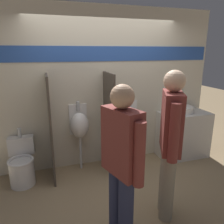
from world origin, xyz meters
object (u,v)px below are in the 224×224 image
Objects in this scene: cell_phone at (175,115)px; urinal_far at (131,120)px; toilet at (22,165)px; urinal_near_counter at (79,125)px; person_in_vest at (170,141)px; person_with_lanyard at (121,162)px; sink_basin at (181,109)px.

urinal_far is at bearing 163.95° from cell_phone.
urinal_near_counter is at bearing 9.85° from toilet.
toilet is at bearing 178.82° from cell_phone.
person_in_vest reaches higher than person_with_lanyard.
person_in_vest is (-1.09, -1.36, 0.06)m from sink_basin.
urinal_near_counter is 1.66m from person_with_lanyard.
sink_basin is 0.99m from urinal_far.
person_with_lanyard is (0.15, -1.65, 0.15)m from urinal_near_counter.
sink_basin is at bearing 1.97° from toilet.
toilet is at bearing -170.15° from urinal_near_counter.
urinal_near_counter reaches higher than toilet.
urinal_far is 0.65× the size of person_in_vest.
person_in_vest reaches higher than urinal_far.
person_with_lanyard reaches higher than toilet.
urinal_far reaches higher than cell_phone.
toilet is (-1.87, -0.16, -0.50)m from urinal_far.
cell_phone is 2.69m from toilet.
toilet is at bearing -175.04° from urinal_far.
person_in_vest is at bearing -60.02° from urinal_near_counter.
urinal_near_counter is at bearing 55.47° from person_in_vest.
urinal_near_counter is at bearing 172.69° from cell_phone.
urinal_near_counter is at bearing 178.08° from sink_basin.
cell_phone is at bearing -65.52° from person_with_lanyard.
urinal_near_counter reaches higher than cell_phone.
sink_basin is 0.37× the size of urinal_far.
person_with_lanyard reaches higher than urinal_far.
person_with_lanyard reaches higher than urinal_near_counter.
toilet is (-2.85, -0.10, -0.64)m from sink_basin.
cell_phone is (-0.23, -0.15, -0.05)m from sink_basin.
sink_basin is 3.09× the size of cell_phone.
urinal_near_counter reaches higher than sink_basin.
person_in_vest is at bearing -35.72° from toilet.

